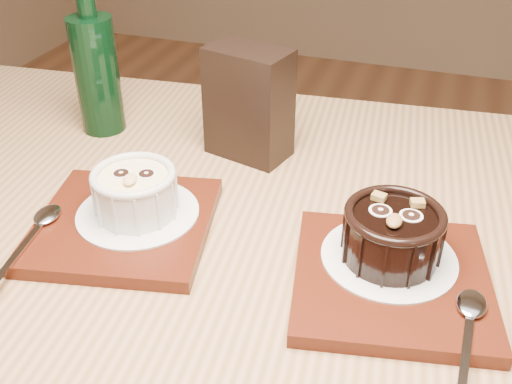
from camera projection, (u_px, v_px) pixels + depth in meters
table at (235, 318)px, 0.66m from camera, size 1.27×0.91×0.75m
tray_left at (124, 224)px, 0.63m from camera, size 0.21×0.21×0.01m
doily_left at (138, 212)px, 0.64m from camera, size 0.13×0.13×0.00m
ramekin_white at (135, 190)px, 0.62m from camera, size 0.09×0.09×0.05m
spoon_left at (31, 234)px, 0.60m from camera, size 0.05×0.14×0.01m
tray_right at (391, 280)px, 0.56m from camera, size 0.21×0.21×0.01m
doily_right at (389, 257)px, 0.58m from camera, size 0.13×0.13×0.00m
ramekin_dark at (393, 232)px, 0.56m from camera, size 0.09×0.09×0.06m
spoon_right at (468, 331)px, 0.49m from camera, size 0.03×0.13×0.01m
condiment_stand at (249, 103)px, 0.74m from camera, size 0.11×0.08×0.14m
green_bottle at (96, 71)px, 0.79m from camera, size 0.06×0.06×0.22m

